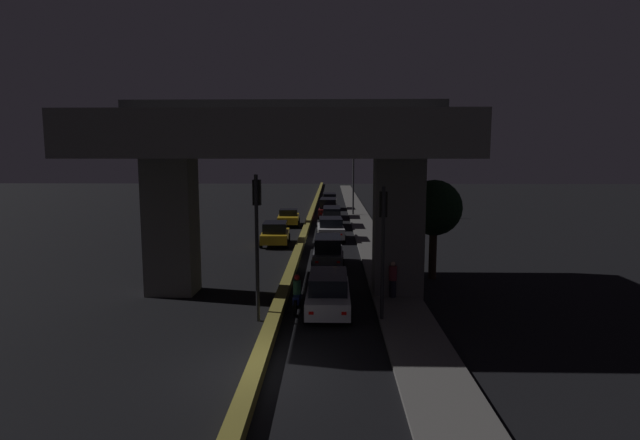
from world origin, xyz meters
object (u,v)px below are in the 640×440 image
at_px(car_dark_red_fifth, 328,208).
at_px(car_taxi_yellow_lead_oncoming, 275,233).
at_px(street_lamp, 351,166).
at_px(car_white_lead, 328,292).
at_px(car_grey_second, 328,250).
at_px(car_black_sixth, 329,201).
at_px(pedestrian_on_sidewalk, 393,279).
at_px(traffic_light_left_of_median, 257,222).
at_px(car_black_fourth, 332,216).
at_px(car_taxi_yellow_second_oncoming, 289,217).
at_px(motorcycle_blue_filtering_near, 297,296).
at_px(car_white_third, 331,228).
at_px(traffic_light_right_of_median, 383,230).

relative_size(car_dark_red_fifth, car_taxi_yellow_lead_oncoming, 1.17).
bearing_deg(street_lamp, car_white_lead, -93.69).
relative_size(street_lamp, car_dark_red_fifth, 1.88).
bearing_deg(car_grey_second, street_lamp, -4.98).
bearing_deg(street_lamp, car_black_sixth, 109.44).
height_order(car_dark_red_fifth, pedestrian_on_sidewalk, car_dark_red_fifth).
bearing_deg(traffic_light_left_of_median, car_taxi_yellow_lead_oncoming, 94.16).
distance_m(car_black_fourth, car_dark_red_fifth, 6.72).
height_order(car_taxi_yellow_second_oncoming, pedestrian_on_sidewalk, pedestrian_on_sidewalk).
bearing_deg(car_taxi_yellow_lead_oncoming, motorcycle_blue_filtering_near, 7.12).
bearing_deg(car_grey_second, car_white_third, -0.65).
bearing_deg(car_grey_second, car_black_sixth, 0.31).
xyz_separation_m(car_grey_second, car_taxi_yellow_second_oncoming, (-3.69, 16.48, -0.15)).
relative_size(traffic_light_left_of_median, traffic_light_right_of_median, 1.08).
relative_size(traffic_light_right_of_median, car_white_third, 1.25).
height_order(traffic_light_right_of_median, car_white_lead, traffic_light_right_of_median).
relative_size(car_grey_second, pedestrian_on_sidewalk, 2.52).
height_order(car_black_sixth, car_taxi_yellow_second_oncoming, car_black_sixth).
distance_m(car_taxi_yellow_second_oncoming, motorcycle_blue_filtering_near, 25.19).
distance_m(traffic_light_right_of_median, car_grey_second, 10.32).
bearing_deg(street_lamp, car_dark_red_fifth, -140.51).
distance_m(car_white_lead, motorcycle_blue_filtering_near, 1.29).
bearing_deg(car_grey_second, car_white_lead, -179.31).
bearing_deg(car_white_third, car_taxi_yellow_lead_oncoming, 116.95).
bearing_deg(car_white_third, car_black_sixth, -1.96).
distance_m(car_taxi_yellow_lead_oncoming, pedestrian_on_sidewalk, 15.05).
height_order(street_lamp, car_black_sixth, street_lamp).
bearing_deg(car_dark_red_fifth, car_black_fourth, -175.36).
bearing_deg(car_black_fourth, motorcycle_blue_filtering_near, 176.28).
height_order(car_taxi_yellow_lead_oncoming, car_taxi_yellow_second_oncoming, car_taxi_yellow_lead_oncoming).
xyz_separation_m(car_white_lead, car_taxi_yellow_lead_oncoming, (-3.86, 15.30, 0.01)).
bearing_deg(car_white_third, car_white_lead, 177.36).
bearing_deg(car_taxi_yellow_lead_oncoming, car_white_lead, 11.58).
height_order(street_lamp, motorcycle_blue_filtering_near, street_lamp).
bearing_deg(street_lamp, car_white_third, -97.61).
xyz_separation_m(traffic_light_right_of_median, car_dark_red_fifth, (-2.24, 32.15, -2.47)).
height_order(traffic_light_right_of_median, pedestrian_on_sidewalk, traffic_light_right_of_median).
relative_size(car_black_sixth, car_taxi_yellow_lead_oncoming, 1.00).
bearing_deg(car_black_fourth, traffic_light_left_of_median, 173.30).
relative_size(car_white_lead, car_white_third, 1.06).
bearing_deg(car_white_third, traffic_light_right_of_median, -176.35).
bearing_deg(traffic_light_right_of_median, car_dark_red_fifth, 93.98).
relative_size(car_white_lead, car_grey_second, 1.10).
relative_size(car_black_fourth, car_black_sixth, 1.19).
distance_m(car_grey_second, car_black_sixth, 30.72).
bearing_deg(car_white_lead, car_grey_second, 0.80).
bearing_deg(car_grey_second, pedestrian_on_sidewalk, -157.16).
distance_m(street_lamp, car_dark_red_fifth, 5.15).
xyz_separation_m(car_grey_second, car_dark_red_fifth, (-0.12, 22.40, 0.15)).
relative_size(car_white_third, car_dark_red_fifth, 0.87).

